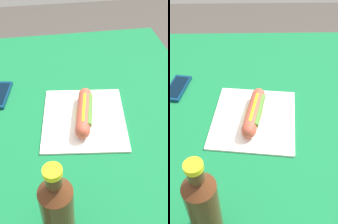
{
  "view_description": "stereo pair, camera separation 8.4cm",
  "coord_description": "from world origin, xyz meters",
  "views": [
    {
      "loc": [
        0.58,
        -0.06,
        1.35
      ],
      "look_at": [
        -0.03,
        0.04,
        0.78
      ],
      "focal_mm": 43.49,
      "sensor_mm": 36.0,
      "label": 1
    },
    {
      "loc": [
        0.59,
        0.02,
        1.35
      ],
      "look_at": [
        -0.03,
        0.04,
        0.78
      ],
      "focal_mm": 43.49,
      "sensor_mm": 36.0,
      "label": 2
    }
  ],
  "objects": [
    {
      "name": "dining_table",
      "position": [
        0.0,
        0.0,
        0.63
      ],
      "size": [
        1.25,
        0.93,
        0.75
      ],
      "color": "brown",
      "rests_on": "ground"
    },
    {
      "name": "paper_wrapper",
      "position": [
        -0.03,
        0.04,
        0.76
      ],
      "size": [
        0.31,
        0.29,
        0.01
      ],
      "primitive_type": "cube",
      "rotation": [
        0.0,
        0.0,
        -0.12
      ],
      "color": "white",
      "rests_on": "dining_table"
    },
    {
      "name": "hot_dog",
      "position": [
        -0.03,
        0.04,
        0.78
      ],
      "size": [
        0.21,
        0.08,
        0.05
      ],
      "color": "tan",
      "rests_on": "paper_wrapper"
    },
    {
      "name": "cell_phone",
      "position": [
        -0.19,
        -0.24,
        0.76
      ],
      "size": [
        0.15,
        0.09,
        0.01
      ],
      "color": "#0A2D4C",
      "rests_on": "dining_table"
    },
    {
      "name": "soda_bottle",
      "position": [
        0.32,
        -0.07,
        0.86
      ],
      "size": [
        0.07,
        0.07,
        0.24
      ],
      "color": "#4C2814",
      "rests_on": "dining_table"
    }
  ]
}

